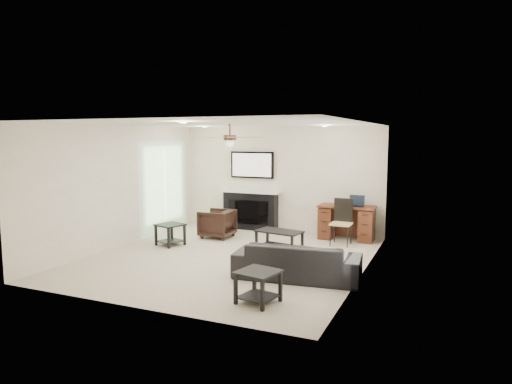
# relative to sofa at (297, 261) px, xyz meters

# --- Properties ---
(room_shell) EXTENTS (5.50, 5.54, 2.52)m
(room_shell) POSITION_rel_sofa_xyz_m (-1.39, 0.76, 1.39)
(room_shell) COLOR beige
(room_shell) RESTS_ON ground
(sofa) EXTENTS (2.08, 1.00, 0.59)m
(sofa) POSITION_rel_sofa_xyz_m (0.00, 0.00, 0.00)
(sofa) COLOR black
(sofa) RESTS_ON ground
(armchair) EXTENTS (0.72, 0.70, 0.64)m
(armchair) POSITION_rel_sofa_xyz_m (-2.60, 2.15, 0.03)
(armchair) COLOR black
(armchair) RESTS_ON ground
(coffee_table) EXTENTS (0.98, 0.65, 0.40)m
(coffee_table) POSITION_rel_sofa_xyz_m (-0.90, 1.60, -0.09)
(coffee_table) COLOR black
(coffee_table) RESTS_ON ground
(end_table_near) EXTENTS (0.62, 0.62, 0.45)m
(end_table_near) POSITION_rel_sofa_xyz_m (-0.15, -1.25, -0.07)
(end_table_near) COLOR black
(end_table_near) RESTS_ON ground
(end_table_left) EXTENTS (0.63, 0.63, 0.45)m
(end_table_left) POSITION_rel_sofa_xyz_m (-3.15, 1.10, -0.07)
(end_table_left) COLOR black
(end_table_left) RESTS_ON ground
(fireplace_unit) EXTENTS (1.52, 0.34, 1.91)m
(fireplace_unit) POSITION_rel_sofa_xyz_m (-2.28, 3.27, 0.66)
(fireplace_unit) COLOR black
(fireplace_unit) RESTS_ON ground
(desk) EXTENTS (1.22, 0.56, 0.76)m
(desk) POSITION_rel_sofa_xyz_m (0.13, 3.08, 0.09)
(desk) COLOR #401910
(desk) RESTS_ON ground
(desk_chair) EXTENTS (0.43, 0.44, 0.97)m
(desk_chair) POSITION_rel_sofa_xyz_m (0.13, 2.53, 0.19)
(desk_chair) COLOR black
(desk_chair) RESTS_ON ground
(laptop) EXTENTS (0.33, 0.24, 0.23)m
(laptop) POSITION_rel_sofa_xyz_m (0.33, 3.06, 0.58)
(laptop) COLOR black
(laptop) RESTS_ON desk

